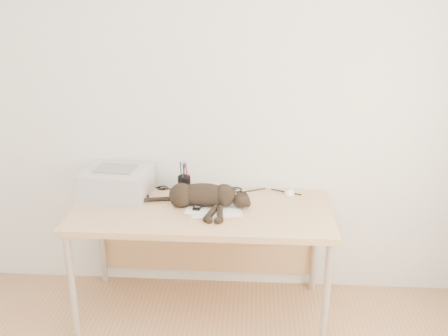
# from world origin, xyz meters

# --- Properties ---
(wall_back) EXTENTS (3.50, 0.00, 3.50)m
(wall_back) POSITION_xyz_m (0.00, 1.75, 1.30)
(wall_back) COLOR white
(wall_back) RESTS_ON floor
(desk) EXTENTS (1.60, 0.70, 0.74)m
(desk) POSITION_xyz_m (0.00, 1.48, 0.61)
(desk) COLOR tan
(desk) RESTS_ON floor
(printer) EXTENTS (0.44, 0.39, 0.19)m
(printer) POSITION_xyz_m (-0.57, 1.56, 0.83)
(printer) COLOR #B6B6BB
(printer) RESTS_ON desk
(papers) EXTENTS (0.36, 0.27, 0.01)m
(papers) POSITION_xyz_m (0.08, 1.39, 0.74)
(papers) COLOR white
(papers) RESTS_ON desk
(cat) EXTENTS (0.68, 0.33, 0.16)m
(cat) POSITION_xyz_m (-0.01, 1.43, 0.81)
(cat) COLOR black
(cat) RESTS_ON desk
(mug) EXTENTS (0.13, 0.13, 0.09)m
(mug) POSITION_xyz_m (-0.15, 1.67, 0.79)
(mug) COLOR white
(mug) RESTS_ON desk
(pen_cup) EXTENTS (0.08, 0.08, 0.22)m
(pen_cup) POSITION_xyz_m (-0.14, 1.64, 0.80)
(pen_cup) COLOR black
(pen_cup) RESTS_ON desk
(remote_grey) EXTENTS (0.11, 0.17, 0.02)m
(remote_grey) POSITION_xyz_m (0.15, 1.56, 0.75)
(remote_grey) COLOR gray
(remote_grey) RESTS_ON desk
(remote_black) EXTENTS (0.07, 0.16, 0.02)m
(remote_black) POSITION_xyz_m (-0.02, 1.42, 0.75)
(remote_black) COLOR black
(remote_black) RESTS_ON desk
(mouse) EXTENTS (0.09, 0.13, 0.04)m
(mouse) POSITION_xyz_m (0.55, 1.67, 0.76)
(mouse) COLOR silver
(mouse) RESTS_ON desk
(cable_tangle) EXTENTS (1.36, 0.08, 0.01)m
(cable_tangle) POSITION_xyz_m (0.00, 1.70, 0.75)
(cable_tangle) COLOR black
(cable_tangle) RESTS_ON desk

